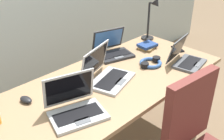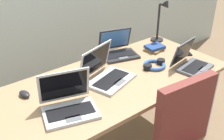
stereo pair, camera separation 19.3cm
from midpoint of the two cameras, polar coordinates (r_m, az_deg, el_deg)
name	(u,v)px [view 2 (the right image)]	position (r m, az deg, el deg)	size (l,w,h in m)	color
desk	(112,86)	(2.00, 2.77, -3.51)	(1.80, 0.80, 0.74)	#9E7A56
desk_lamp	(161,22)	(2.60, 12.43, 9.85)	(0.12, 0.18, 0.40)	black
laptop_front_right	(106,74)	(1.94, 1.61, -0.93)	(0.40, 0.37, 0.25)	#B7BABC
laptop_center	(69,104)	(1.64, -5.79, -7.27)	(0.38, 0.34, 0.24)	#B7BABC
laptop_by_keyboard	(191,63)	(2.23, 18.70, 1.39)	(0.32, 0.29, 0.21)	#515459
laptop_near_lamp	(118,50)	(2.32, 3.76, 4.09)	(0.35, 0.33, 0.21)	#232326
computer_mouse	(24,94)	(1.84, -15.10, -4.98)	(0.06, 0.10, 0.03)	black
cell_phone	(186,52)	(2.49, 17.41, 3.52)	(0.06, 0.14, 0.01)	black
headphones	(154,65)	(2.18, 11.42, 1.01)	(0.21, 0.18, 0.04)	#335999
book_stack	(155,48)	(2.46, 11.21, 4.53)	(0.19, 0.16, 0.04)	brown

